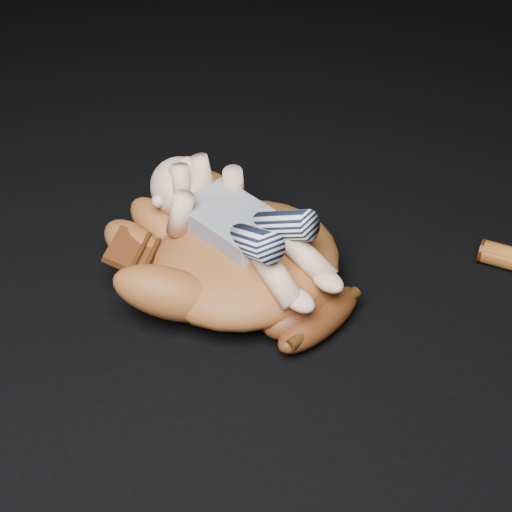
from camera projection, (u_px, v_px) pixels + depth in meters
baseball_glove at (245, 253)px, 1.12m from camera, size 0.51×0.54×0.14m
newborn_baby at (245, 224)px, 1.08m from camera, size 0.26×0.41×0.15m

